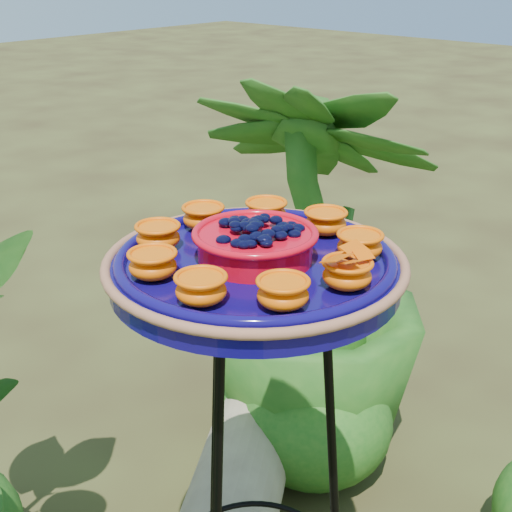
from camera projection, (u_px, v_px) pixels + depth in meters
name	position (u px, v px, depth m)	size (l,w,h in m)	color
tripod_stand	(255.00, 464.00, 1.21)	(0.38, 0.38, 0.86)	black
feeder_dish	(255.00, 261.00, 1.06)	(0.53, 0.53, 0.10)	#0D064F
driftwood_log	(241.00, 476.00, 1.78)	(0.23, 0.23, 0.68)	tan
shrub_back_right	(316.00, 273.00, 1.89)	(0.60, 0.60, 1.07)	#1B5316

